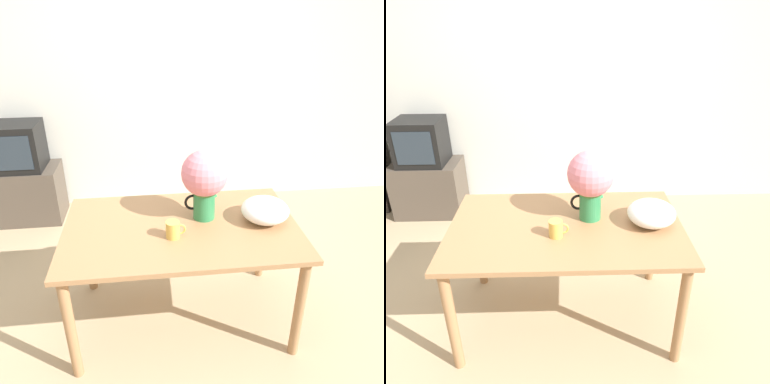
{
  "view_description": "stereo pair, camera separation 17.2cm",
  "coord_description": "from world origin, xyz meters",
  "views": [
    {
      "loc": [
        -0.21,
        -1.78,
        1.92
      ],
      "look_at": [
        0.04,
        0.22,
        0.91
      ],
      "focal_mm": 35.0,
      "sensor_mm": 36.0,
      "label": 1
    },
    {
      "loc": [
        -0.03,
        -1.8,
        1.92
      ],
      "look_at": [
        0.04,
        0.22,
        0.91
      ],
      "focal_mm": 35.0,
      "sensor_mm": 36.0,
      "label": 2
    }
  ],
  "objects": [
    {
      "name": "table",
      "position": [
        -0.04,
        0.13,
        0.63
      ],
      "size": [
        1.41,
        0.87,
        0.73
      ],
      "color": "#A3754C",
      "rests_on": "ground_plane"
    },
    {
      "name": "tv_stand",
      "position": [
        -1.41,
        1.64,
        0.27
      ],
      "size": [
        0.65,
        0.42,
        0.54
      ],
      "color": "#4C4238",
      "rests_on": "ground_plane"
    },
    {
      "name": "white_bowl",
      "position": [
        0.48,
        0.14,
        0.8
      ],
      "size": [
        0.29,
        0.29,
        0.14
      ],
      "color": "white",
      "rests_on": "table"
    },
    {
      "name": "ground_plane",
      "position": [
        0.0,
        0.0,
        0.0
      ],
      "size": [
        12.0,
        12.0,
        0.0
      ],
      "primitive_type": "plane",
      "color": "tan"
    },
    {
      "name": "wall_back",
      "position": [
        0.0,
        1.94,
        1.3
      ],
      "size": [
        8.0,
        0.05,
        2.6
      ],
      "color": "silver",
      "rests_on": "ground_plane"
    },
    {
      "name": "coffee_mug",
      "position": [
        -0.1,
        0.02,
        0.78
      ],
      "size": [
        0.12,
        0.08,
        0.1
      ],
      "color": "gold",
      "rests_on": "table"
    },
    {
      "name": "flower_vase",
      "position": [
        0.11,
        0.22,
        0.99
      ],
      "size": [
        0.28,
        0.28,
        0.44
      ],
      "color": "#2D844C",
      "rests_on": "table"
    },
    {
      "name": "tv_set",
      "position": [
        -1.41,
        1.64,
        0.76
      ],
      "size": [
        0.44,
        0.39,
        0.43
      ],
      "color": "black",
      "rests_on": "tv_stand"
    }
  ]
}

